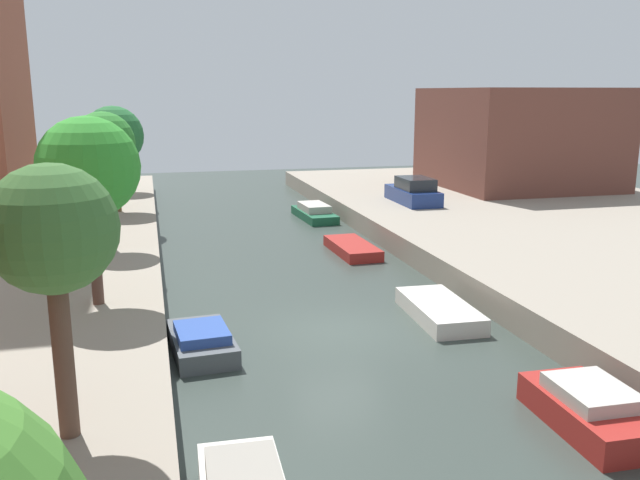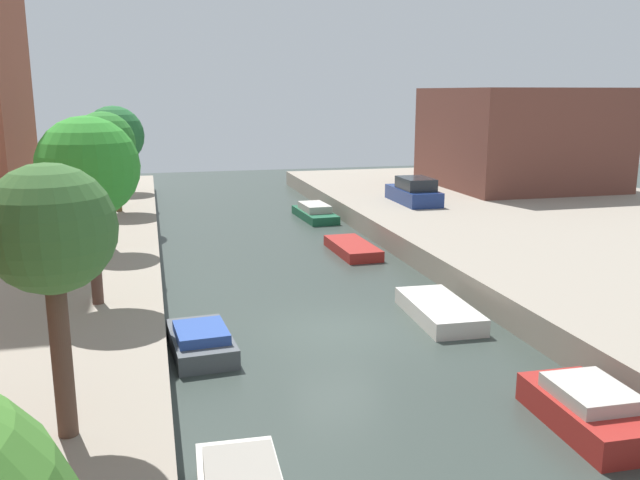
{
  "view_description": "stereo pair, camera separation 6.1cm",
  "coord_description": "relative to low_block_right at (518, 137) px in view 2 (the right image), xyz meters",
  "views": [
    {
      "loc": [
        -5.21,
        -18.01,
        7.03
      ],
      "look_at": [
        1.13,
        6.43,
        1.35
      ],
      "focal_mm": 37.17,
      "sensor_mm": 36.0,
      "label": 1
    },
    {
      "loc": [
        -5.15,
        -18.03,
        7.03
      ],
      "look_at": [
        1.13,
        6.43,
        1.35
      ],
      "focal_mm": 37.17,
      "sensor_mm": 36.0,
      "label": 2
    }
  ],
  "objects": [
    {
      "name": "street_tree_4",
      "position": [
        -24.84,
        -3.53,
        0.71
      ],
      "size": [
        2.97,
        2.97,
        5.34
      ],
      "color": "brown",
      "rests_on": "quay_left"
    },
    {
      "name": "parked_car",
      "position": [
        -9.12,
        -4.84,
        -2.53
      ],
      "size": [
        1.86,
        4.34,
        1.43
      ],
      "color": "navy",
      "rests_on": "quay_right"
    },
    {
      "name": "street_tree_2",
      "position": [
        -24.84,
        -19.2,
        0.81
      ],
      "size": [
        2.84,
        2.84,
        5.39
      ],
      "color": "brown",
      "rests_on": "quay_left"
    },
    {
      "name": "street_tree_1",
      "position": [
        -24.84,
        -27.0,
        0.58
      ],
      "size": [
        2.22,
        2.22,
        4.89
      ],
      "color": "#50382C",
      "rests_on": "quay_left"
    },
    {
      "name": "moored_boat_right_5",
      "position": [
        -14.31,
        -2.97,
        -3.77
      ],
      "size": [
        1.77,
        4.43,
        0.86
      ],
      "color": "#195638",
      "rests_on": "ground_plane"
    },
    {
      "name": "street_tree_3",
      "position": [
        -24.84,
        -11.97,
        0.95
      ],
      "size": [
        2.4,
        2.4,
        5.3
      ],
      "color": "brown",
      "rests_on": "quay_left"
    },
    {
      "name": "moored_boat_left_2",
      "position": [
        -22.07,
        -21.26,
        -3.78
      ],
      "size": [
        1.8,
        3.19,
        0.8
      ],
      "color": "#4C5156",
      "rests_on": "ground_plane"
    },
    {
      "name": "low_block_right",
      "position": [
        0.0,
        0.0,
        0.0
      ],
      "size": [
        10.0,
        10.47,
        6.24
      ],
      "primitive_type": "cube",
      "color": "brown",
      "rests_on": "quay_right"
    },
    {
      "name": "moored_boat_right_4",
      "position": [
        -14.65,
        -11.3,
        -3.89
      ],
      "size": [
        1.64,
        3.91,
        0.47
      ],
      "color": "maroon",
      "rests_on": "ground_plane"
    },
    {
      "name": "street_tree_5",
      "position": [
        -24.84,
        3.75,
        0.52
      ],
      "size": [
        2.63,
        2.63,
        4.97
      ],
      "color": "brown",
      "rests_on": "quay_left"
    },
    {
      "name": "moored_boat_right_3",
      "position": [
        -14.56,
        -20.3,
        -3.86
      ],
      "size": [
        1.84,
        3.84,
        0.53
      ],
      "color": "beige",
      "rests_on": "ground_plane"
    },
    {
      "name": "ground_plane",
      "position": [
        -18.0,
        -20.6,
        -4.12
      ],
      "size": [
        84.0,
        84.0,
        0.0
      ],
      "primitive_type": "plane",
      "color": "#333D38"
    },
    {
      "name": "moored_boat_right_2",
      "position": [
        -14.37,
        -27.54,
        -3.71
      ],
      "size": [
        1.76,
        3.27,
        0.96
      ],
      "color": "maroon",
      "rests_on": "ground_plane"
    }
  ]
}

